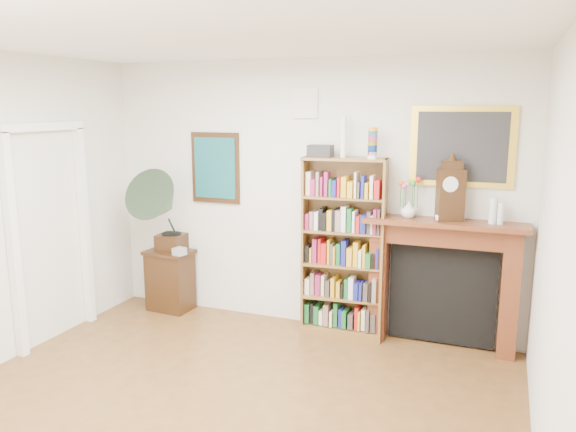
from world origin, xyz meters
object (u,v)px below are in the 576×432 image
(teacup, at_px, (439,218))
(flower_vase, at_px, (409,209))
(gramophone, at_px, (162,205))
(mantel_clock, at_px, (451,192))
(bottle_right, at_px, (500,213))
(bookshelf, at_px, (343,238))
(cd_stack, at_px, (179,251))
(side_cabinet, at_px, (170,280))
(bottle_left, at_px, (493,211))
(fireplace, at_px, (443,272))

(teacup, bearing_deg, flower_vase, 165.99)
(gramophone, relative_size, mantel_clock, 1.71)
(gramophone, distance_m, bottle_right, 3.51)
(bookshelf, bearing_deg, cd_stack, 179.35)
(side_cabinet, xyz_separation_m, cd_stack, (0.21, -0.12, 0.39))
(bookshelf, relative_size, teacup, 26.16)
(mantel_clock, bearing_deg, bottle_right, -21.34)
(side_cabinet, distance_m, mantel_clock, 3.28)
(side_cabinet, xyz_separation_m, mantel_clock, (3.06, 0.04, 1.19))
(mantel_clock, bearing_deg, side_cabinet, 157.16)
(side_cabinet, relative_size, gramophone, 0.73)
(bookshelf, height_order, bottle_left, bookshelf)
(mantel_clock, bearing_deg, teacup, -168.06)
(gramophone, height_order, teacup, gramophone)
(side_cabinet, distance_m, bottle_right, 3.65)
(fireplace, bearing_deg, side_cabinet, -179.23)
(flower_vase, bearing_deg, bottle_right, 0.07)
(bookshelf, bearing_deg, fireplace, -1.93)
(mantel_clock, distance_m, bottle_right, 0.48)
(mantel_clock, distance_m, flower_vase, 0.43)
(teacup, bearing_deg, gramophone, -178.44)
(bookshelf, height_order, flower_vase, bookshelf)
(cd_stack, distance_m, bottle_left, 3.29)
(cd_stack, relative_size, bottle_left, 0.50)
(flower_vase, bearing_deg, bottle_left, -0.61)
(bookshelf, relative_size, bottle_right, 10.52)
(mantel_clock, height_order, teacup, mantel_clock)
(fireplace, distance_m, gramophone, 3.07)
(bookshelf, xyz_separation_m, side_cabinet, (-2.04, -0.04, -0.67))
(bookshelf, distance_m, flower_vase, 0.71)
(fireplace, xyz_separation_m, teacup, (-0.05, -0.12, 0.55))
(mantel_clock, xyz_separation_m, teacup, (-0.08, -0.06, -0.24))
(bookshelf, distance_m, cd_stack, 1.86)
(gramophone, bearing_deg, bottle_right, 0.02)
(gramophone, bearing_deg, fireplace, 1.19)
(flower_vase, xyz_separation_m, bottle_right, (0.82, 0.00, 0.02))
(cd_stack, distance_m, teacup, 2.82)
(cd_stack, xyz_separation_m, flower_vase, (2.46, 0.18, 0.61))
(bookshelf, bearing_deg, flower_vase, -3.71)
(bottle_left, bearing_deg, mantel_clock, -178.75)
(fireplace, height_order, bottle_left, bottle_left)
(mantel_clock, xyz_separation_m, flower_vase, (-0.38, 0.02, -0.19))
(flower_vase, distance_m, bottle_left, 0.76)
(cd_stack, height_order, flower_vase, flower_vase)
(side_cabinet, bearing_deg, cd_stack, -25.78)
(flower_vase, bearing_deg, fireplace, 6.80)
(mantel_clock, bearing_deg, bookshelf, 156.62)
(gramophone, relative_size, teacup, 11.96)
(flower_vase, bearing_deg, mantel_clock, -2.44)
(gramophone, bearing_deg, teacup, -0.98)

